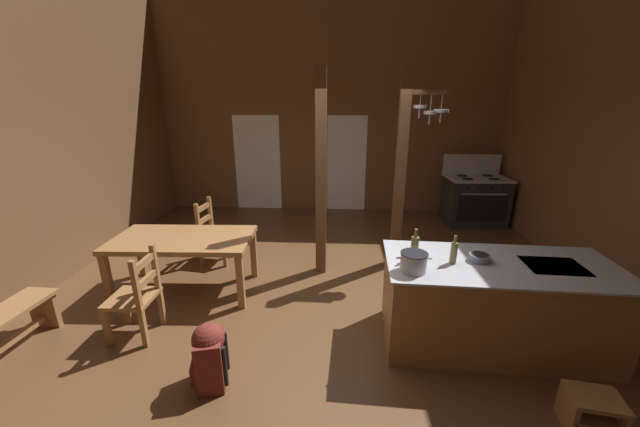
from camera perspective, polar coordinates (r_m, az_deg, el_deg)
name	(u,v)px	position (r m, az deg, el deg)	size (l,w,h in m)	color
ground_plane	(321,308)	(4.43, 0.19, -15.14)	(7.90, 8.59, 0.10)	brown
wall_back	(331,107)	(7.66, 1.77, 16.90)	(7.90, 0.14, 4.42)	brown
glazed_door_back_left	(258,163)	(7.91, -10.10, 8.04)	(1.00, 0.01, 2.05)	white
glazed_panel_back_right	(347,164)	(7.71, 4.34, 8.01)	(0.84, 0.01, 2.05)	white
kitchen_island	(494,304)	(3.97, 26.49, -13.09)	(2.20, 1.06, 0.90)	olive
stove_range	(474,200)	(7.57, 23.80, 2.09)	(1.17, 0.86, 1.32)	black
support_post_with_pot_rack	(403,166)	(5.07, 13.39, 7.59)	(0.64, 0.20, 2.77)	brown
support_post_center	(321,177)	(4.70, 0.16, 5.94)	(0.14, 0.14, 2.77)	brown
step_stool	(592,409)	(3.62, 37.89, -23.83)	(0.40, 0.34, 0.30)	olive
dining_table	(183,244)	(4.73, -21.32, -4.60)	(1.73, 0.96, 0.74)	olive
ladderback_chair_near_window	(214,232)	(5.56, -16.85, -2.95)	(0.50, 0.50, 0.95)	olive
ladderback_chair_by_post	(137,297)	(4.15, -27.67, -11.88)	(0.45, 0.45, 0.95)	olive
backpack	(209,353)	(3.36, -17.54, -20.87)	(0.35, 0.36, 0.60)	maroon
stockpot_on_counter	(414,262)	(3.29, 14.99, -7.62)	(0.32, 0.24, 0.18)	#A8AAB2
mixing_bowl_on_counter	(480,258)	(3.72, 24.52, -6.56)	(0.20, 0.20, 0.07)	slate
bottle_tall_on_counter	(454,252)	(3.54, 20.91, -5.94)	(0.06, 0.06, 0.28)	brown
bottle_short_on_counter	(415,248)	(3.49, 15.13, -5.40)	(0.07, 0.07, 0.32)	brown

